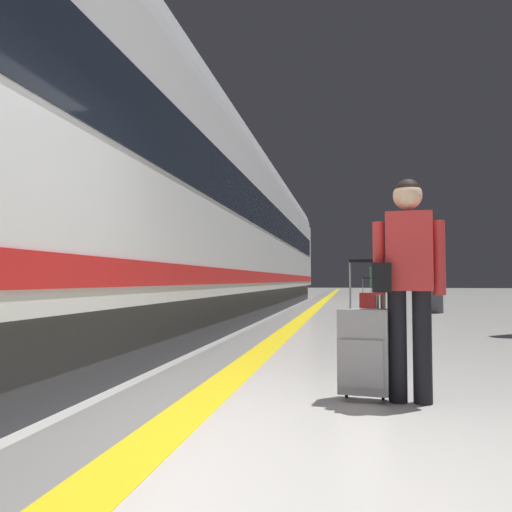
{
  "coord_description": "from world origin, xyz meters",
  "views": [
    {
      "loc": [
        0.22,
        -2.87,
        0.94
      ],
      "look_at": [
        -1.29,
        5.15,
        1.34
      ],
      "focal_mm": 34.8,
      "sensor_mm": 36.0,
      "label": 1
    }
  ],
  "objects_px": {
    "waste_bin": "(435,297)",
    "suitcase_near": "(367,304)",
    "traveller_foreground": "(407,272)",
    "high_speed_train": "(199,212)",
    "passenger_near": "(379,280)",
    "rolling_suitcase_foreground": "(363,351)"
  },
  "relations": [
    {
      "from": "waste_bin",
      "to": "suitcase_near",
      "type": "bearing_deg",
      "value": -136.01
    },
    {
      "from": "traveller_foreground",
      "to": "waste_bin",
      "type": "height_order",
      "value": "traveller_foreground"
    },
    {
      "from": "traveller_foreground",
      "to": "waste_bin",
      "type": "relative_size",
      "value": 1.9
    },
    {
      "from": "traveller_foreground",
      "to": "suitcase_near",
      "type": "bearing_deg",
      "value": 89.89
    },
    {
      "from": "high_speed_train",
      "to": "passenger_near",
      "type": "distance_m",
      "value": 5.03
    },
    {
      "from": "passenger_near",
      "to": "suitcase_near",
      "type": "bearing_deg",
      "value": -148.69
    },
    {
      "from": "rolling_suitcase_foreground",
      "to": "waste_bin",
      "type": "xyz_separation_m",
      "value": [
        2.32,
        10.96,
        0.07
      ]
    },
    {
      "from": "waste_bin",
      "to": "passenger_near",
      "type": "bearing_deg",
      "value": -134.02
    },
    {
      "from": "rolling_suitcase_foreground",
      "to": "passenger_near",
      "type": "relative_size",
      "value": 0.69
    },
    {
      "from": "high_speed_train",
      "to": "traveller_foreground",
      "type": "bearing_deg",
      "value": -60.96
    },
    {
      "from": "high_speed_train",
      "to": "suitcase_near",
      "type": "xyz_separation_m",
      "value": [
        3.83,
        2.19,
        -2.17
      ]
    },
    {
      "from": "traveller_foreground",
      "to": "passenger_near",
      "type": "height_order",
      "value": "traveller_foreground"
    },
    {
      "from": "passenger_near",
      "to": "waste_bin",
      "type": "height_order",
      "value": "passenger_near"
    },
    {
      "from": "high_speed_train",
      "to": "waste_bin",
      "type": "relative_size",
      "value": 33.87
    },
    {
      "from": "waste_bin",
      "to": "rolling_suitcase_foreground",
      "type": "bearing_deg",
      "value": -101.94
    },
    {
      "from": "high_speed_train",
      "to": "waste_bin",
      "type": "distance_m",
      "value": 7.38
    },
    {
      "from": "rolling_suitcase_foreground",
      "to": "waste_bin",
      "type": "bearing_deg",
      "value": 78.06
    },
    {
      "from": "rolling_suitcase_foreground",
      "to": "suitcase_near",
      "type": "distance_m",
      "value": 9.07
    },
    {
      "from": "suitcase_near",
      "to": "rolling_suitcase_foreground",
      "type": "bearing_deg",
      "value": -92.23
    },
    {
      "from": "high_speed_train",
      "to": "passenger_near",
      "type": "height_order",
      "value": "high_speed_train"
    },
    {
      "from": "rolling_suitcase_foreground",
      "to": "passenger_near",
      "type": "xyz_separation_m",
      "value": [
        0.67,
        9.26,
        0.56
      ]
    },
    {
      "from": "high_speed_train",
      "to": "traveller_foreground",
      "type": "xyz_separation_m",
      "value": [
        3.81,
        -6.86,
        -1.5
      ]
    }
  ]
}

